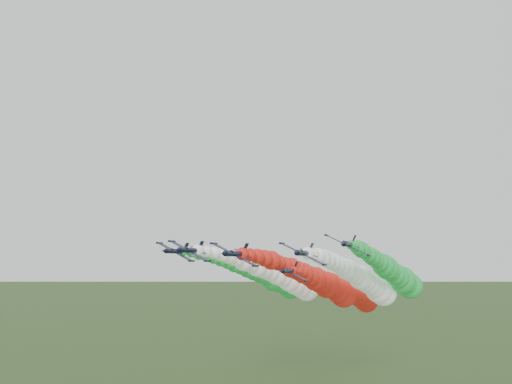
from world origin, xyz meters
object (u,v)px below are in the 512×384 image
(jet_inner_right, at_px, (366,282))
(jet_outer_right, at_px, (395,275))
(jet_inner_left, at_px, (282,278))
(jet_trail, at_px, (349,291))
(jet_lead, at_px, (321,283))
(jet_outer_left, at_px, (267,277))

(jet_inner_right, bearing_deg, jet_outer_right, 41.97)
(jet_inner_left, height_order, jet_outer_right, jet_outer_right)
(jet_inner_right, distance_m, jet_trail, 15.62)
(jet_inner_right, bearing_deg, jet_trail, 118.05)
(jet_inner_right, relative_size, jet_trail, 1.00)
(jet_lead, bearing_deg, jet_inner_right, 40.87)
(jet_lead, relative_size, jet_inner_right, 1.00)
(jet_lead, xyz_separation_m, jet_outer_right, (16.83, 14.80, 1.80))
(jet_lead, height_order, jet_outer_right, jet_outer_right)
(jet_outer_left, bearing_deg, jet_trail, 18.67)
(jet_trail, bearing_deg, jet_inner_left, -133.89)
(jet_inner_right, relative_size, jet_outer_right, 1.00)
(jet_outer_left, relative_size, jet_outer_right, 1.00)
(jet_lead, height_order, jet_trail, jet_lead)
(jet_inner_left, bearing_deg, jet_trail, 46.11)
(jet_inner_right, height_order, jet_outer_right, jet_outer_right)
(jet_outer_right, bearing_deg, jet_outer_left, -179.36)
(jet_inner_left, xyz_separation_m, jet_trail, (15.19, 15.79, -4.16))
(jet_inner_right, height_order, jet_trail, jet_inner_right)
(jet_inner_right, distance_m, jet_outer_right, 9.42)
(jet_inner_left, height_order, jet_trail, jet_inner_left)
(jet_inner_left, distance_m, jet_inner_right, 22.50)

